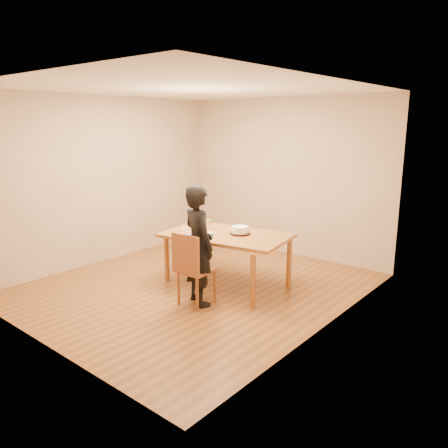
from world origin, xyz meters
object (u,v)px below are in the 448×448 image
Objects in this scene: dining_table at (226,235)px; cake_plate at (240,233)px; cake at (240,230)px; person at (199,246)px; dining_chair at (196,270)px.

cake_plate reaches higher than dining_table.
person is (-0.01, -0.83, -0.05)m from cake.
dining_table is 0.20m from cake_plate.
cake_plate is at bearing 22.08° from dining_table.
cake_plate is 0.05m from cake.
cake_plate is at bearing 86.82° from dining_chair.
person is at bearing -90.94° from cake_plate.
cake reaches higher than dining_table.
dining_chair is at bearing -90.89° from cake_plate.
person is at bearing -88.50° from dining_table.
dining_table is 5.99× the size of cake_plate.
dining_table reaches higher than dining_chair.
dining_table is at bearing 98.66° from dining_chair.
dining_chair is at bearing -89.15° from dining_table.
cake is 0.16× the size of person.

